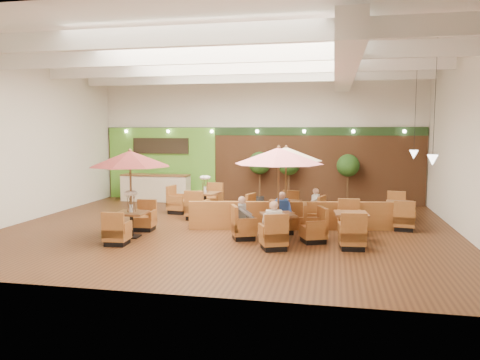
% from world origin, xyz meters
% --- Properties ---
extents(room, '(14.04, 14.00, 5.52)m').
position_xyz_m(room, '(0.25, 1.22, 3.63)').
color(room, '#381E0F').
rests_on(room, ground).
extents(service_counter, '(3.00, 0.75, 1.18)m').
position_xyz_m(service_counter, '(-4.40, 5.10, 0.58)').
color(service_counter, beige).
rests_on(service_counter, ground).
extents(booth_divider, '(6.32, 1.29, 0.88)m').
position_xyz_m(booth_divider, '(1.98, 0.27, 0.44)').
color(booth_divider, brown).
rests_on(booth_divider, ground).
extents(table_0, '(2.36, 2.52, 2.56)m').
position_xyz_m(table_0, '(-2.46, -1.68, 1.94)').
color(table_0, brown).
rests_on(table_0, ground).
extents(table_1, '(2.78, 2.78, 2.67)m').
position_xyz_m(table_1, '(1.75, -1.31, 1.81)').
color(table_1, brown).
rests_on(table_1, ground).
extents(table_2, '(2.67, 2.67, 2.59)m').
position_xyz_m(table_2, '(1.69, 1.33, 1.77)').
color(table_2, brown).
rests_on(table_2, ground).
extents(table_3, '(1.93, 2.83, 1.60)m').
position_xyz_m(table_3, '(-1.65, 2.33, 0.47)').
color(table_3, brown).
rests_on(table_3, ground).
extents(table_4, '(1.85, 2.72, 1.00)m').
position_xyz_m(table_4, '(3.45, -0.86, 0.37)').
color(table_4, brown).
rests_on(table_4, ground).
extents(table_5, '(0.96, 2.60, 0.95)m').
position_xyz_m(table_5, '(5.40, 1.79, 0.36)').
color(table_5, brown).
rests_on(table_5, ground).
extents(topiary_0, '(0.95, 0.95, 2.20)m').
position_xyz_m(topiary_0, '(0.18, 5.30, 1.64)').
color(topiary_0, black).
rests_on(topiary_0, ground).
extents(topiary_1, '(0.93, 0.93, 2.16)m').
position_xyz_m(topiary_1, '(1.40, 5.30, 1.61)').
color(topiary_1, black).
rests_on(topiary_1, ground).
extents(topiary_2, '(0.92, 0.92, 2.13)m').
position_xyz_m(topiary_2, '(3.81, 5.30, 1.59)').
color(topiary_2, black).
rests_on(topiary_2, ground).
extents(diner_0, '(0.44, 0.39, 0.83)m').
position_xyz_m(diner_0, '(1.75, -2.28, 0.77)').
color(diner_0, white).
rests_on(diner_0, ground).
extents(diner_1, '(0.42, 0.37, 0.77)m').
position_xyz_m(diner_1, '(1.75, -0.33, 0.75)').
color(diner_1, '#264BA5').
rests_on(diner_1, ground).
extents(diner_2, '(0.36, 0.41, 0.77)m').
position_xyz_m(diner_2, '(0.77, -1.31, 0.75)').
color(diner_2, slate).
rests_on(diner_2, ground).
extents(diner_3, '(0.37, 0.31, 0.72)m').
position_xyz_m(diner_3, '(1.69, 0.38, 0.73)').
color(diner_3, '#264BA5').
rests_on(diner_3, ground).
extents(diner_4, '(0.33, 0.38, 0.74)m').
position_xyz_m(diner_4, '(2.63, 1.33, 0.74)').
color(diner_4, white).
rests_on(diner_4, ground).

